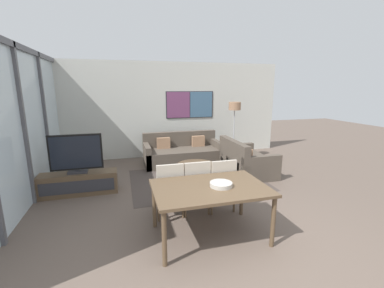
# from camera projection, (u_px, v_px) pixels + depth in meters

# --- Properties ---
(ground_plane) EXTENTS (24.00, 24.00, 0.00)m
(ground_plane) POSITION_uv_depth(u_px,v_px,m) (254.00, 269.00, 2.99)
(ground_plane) COLOR brown
(wall_back) EXTENTS (7.08, 0.09, 2.80)m
(wall_back) POSITION_uv_depth(u_px,v_px,m) (169.00, 110.00, 7.71)
(wall_back) COLOR silver
(wall_back) RESTS_ON ground_plane
(window_wall_left) EXTENTS (0.07, 5.35, 2.80)m
(window_wall_left) POSITION_uv_depth(u_px,v_px,m) (21.00, 120.00, 4.38)
(window_wall_left) COLOR silver
(window_wall_left) RESTS_ON ground_plane
(area_rug) EXTENTS (2.93, 2.17, 0.01)m
(area_rug) POSITION_uv_depth(u_px,v_px,m) (197.00, 180.00, 5.87)
(area_rug) COLOR #473D38
(area_rug) RESTS_ON ground_plane
(tv_console) EXTENTS (1.45, 0.40, 0.43)m
(tv_console) POSITION_uv_depth(u_px,v_px,m) (79.00, 183.00, 5.06)
(tv_console) COLOR brown
(tv_console) RESTS_ON ground_plane
(television) EXTENTS (0.97, 0.20, 0.77)m
(television) POSITION_uv_depth(u_px,v_px,m) (76.00, 154.00, 4.93)
(television) COLOR #2D2D33
(television) RESTS_ON tv_console
(sofa_main) EXTENTS (2.10, 0.93, 0.84)m
(sofa_main) POSITION_uv_depth(u_px,v_px,m) (182.00, 153.00, 7.13)
(sofa_main) COLOR #51473D
(sofa_main) RESTS_ON ground_plane
(sofa_side) EXTENTS (0.93, 1.42, 0.84)m
(sofa_side) POSITION_uv_depth(u_px,v_px,m) (245.00, 163.00, 6.26)
(sofa_side) COLOR #51473D
(sofa_side) RESTS_ON ground_plane
(coffee_table) EXTENTS (0.91, 0.91, 0.36)m
(coffee_table) POSITION_uv_depth(u_px,v_px,m) (197.00, 168.00, 5.81)
(coffee_table) COLOR brown
(coffee_table) RESTS_ON ground_plane
(dining_table) EXTENTS (1.55, 1.03, 0.75)m
(dining_table) POSITION_uv_depth(u_px,v_px,m) (210.00, 191.00, 3.52)
(dining_table) COLOR brown
(dining_table) RESTS_ON ground_plane
(dining_chair_left) EXTENTS (0.46, 0.46, 0.92)m
(dining_chair_left) POSITION_uv_depth(u_px,v_px,m) (169.00, 187.00, 4.11)
(dining_chair_left) COLOR #B2A899
(dining_chair_left) RESTS_ON ground_plane
(dining_chair_centre) EXTENTS (0.46, 0.46, 0.92)m
(dining_chair_centre) POSITION_uv_depth(u_px,v_px,m) (195.00, 184.00, 4.23)
(dining_chair_centre) COLOR #B2A899
(dining_chair_centre) RESTS_ON ground_plane
(dining_chair_right) EXTENTS (0.46, 0.46, 0.92)m
(dining_chair_right) POSITION_uv_depth(u_px,v_px,m) (221.00, 182.00, 4.32)
(dining_chair_right) COLOR #B2A899
(dining_chair_right) RESTS_ON ground_plane
(fruit_bowl) EXTENTS (0.31, 0.31, 0.06)m
(fruit_bowl) POSITION_uv_depth(u_px,v_px,m) (221.00, 184.00, 3.50)
(fruit_bowl) COLOR #B7B2A8
(fruit_bowl) RESTS_ON dining_table
(floor_lamp) EXTENTS (0.33, 0.33, 1.67)m
(floor_lamp) POSITION_uv_depth(u_px,v_px,m) (235.00, 111.00, 7.16)
(floor_lamp) COLOR #2D2D33
(floor_lamp) RESTS_ON ground_plane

